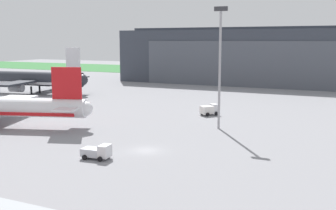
# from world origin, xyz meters

# --- Properties ---
(ground_plane) EXTENTS (440.00, 440.00, 0.00)m
(ground_plane) POSITION_xyz_m (0.00, 0.00, 0.00)
(ground_plane) COLOR gray
(grass_field_strip) EXTENTS (440.00, 56.00, 0.08)m
(grass_field_strip) POSITION_xyz_m (0.00, 150.69, 0.04)
(grass_field_strip) COLOR #37763C
(grass_field_strip) RESTS_ON ground_plane
(maintenance_hangar) EXTENTS (109.09, 31.85, 21.10)m
(maintenance_hangar) POSITION_xyz_m (-3.03, 102.39, 10.09)
(maintenance_hangar) COLOR #383D47
(maintenance_hangar) RESTS_ON ground_plane
(airliner_far_right) EXTENTS (37.10, 31.86, 14.06)m
(airliner_far_right) POSITION_xyz_m (-62.02, 42.23, 4.47)
(airliner_far_right) COLOR #282B33
(airliner_far_right) RESTS_ON ground_plane
(ops_van) EXTENTS (4.13, 2.67, 2.06)m
(ops_van) POSITION_xyz_m (-4.06, -6.57, 0.99)
(ops_van) COLOR silver
(ops_van) RESTS_ON ground_plane
(baggage_tug) EXTENTS (3.88, 4.25, 2.37)m
(baggage_tug) POSITION_xyz_m (-0.86, 31.14, 1.25)
(baggage_tug) COLOR silver
(baggage_tug) RESTS_ON ground_plane
(apron_light_mast) EXTENTS (2.40, 0.50, 22.06)m
(apron_light_mast) POSITION_xyz_m (5.08, 19.11, 12.72)
(apron_light_mast) COLOR #99999E
(apron_light_mast) RESTS_ON ground_plane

